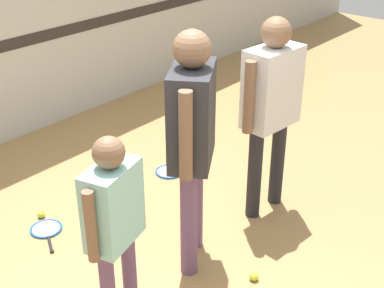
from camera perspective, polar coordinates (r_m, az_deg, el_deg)
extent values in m
plane|color=#A87F4C|center=(4.11, -3.06, -12.31)|extent=(16.00, 16.00, 0.00)
cylinder|color=#6B4C70|center=(3.76, -0.33, -8.47)|extent=(0.12, 0.12, 0.84)
cylinder|color=#6B4C70|center=(4.02, 0.30, -5.84)|extent=(0.12, 0.12, 0.84)
cube|color=#2D2D33|center=(3.52, 0.00, 3.04)|extent=(0.56, 0.49, 0.66)
sphere|color=brown|center=(3.36, 0.00, 10.13)|extent=(0.24, 0.24, 0.24)
cylinder|color=brown|center=(3.26, -0.67, 0.83)|extent=(0.09, 0.09, 0.59)
cylinder|color=brown|center=(3.78, 0.58, 4.70)|extent=(0.09, 0.09, 0.59)
cylinder|color=#6B4C70|center=(3.56, -6.71, -13.19)|extent=(0.09, 0.09, 0.64)
cube|color=#99D8D1|center=(3.13, -8.43, -6.48)|extent=(0.41, 0.30, 0.51)
sphere|color=brown|center=(2.96, -8.88, -0.90)|extent=(0.19, 0.19, 0.19)
cylinder|color=brown|center=(2.99, -10.73, -8.66)|extent=(0.07, 0.07, 0.45)
cylinder|color=brown|center=(3.29, -6.34, -4.69)|extent=(0.07, 0.07, 0.45)
cylinder|color=#232328|center=(4.61, 9.10, -1.83)|extent=(0.12, 0.12, 0.80)
cylinder|color=#232328|center=(4.40, 6.69, -3.19)|extent=(0.12, 0.12, 0.80)
cube|color=silver|center=(4.20, 8.55, 6.01)|extent=(0.49, 0.30, 0.63)
sphere|color=brown|center=(4.06, 8.97, 11.71)|extent=(0.23, 0.23, 0.23)
cylinder|color=brown|center=(4.41, 10.75, 6.78)|extent=(0.08, 0.08, 0.57)
cylinder|color=brown|center=(4.00, 6.10, 4.94)|extent=(0.08, 0.08, 0.57)
torus|color=blue|center=(4.56, -15.30, -8.70)|extent=(0.35, 0.35, 0.02)
cylinder|color=silver|center=(4.56, -15.30, -8.70)|extent=(0.22, 0.22, 0.01)
cylinder|color=black|center=(4.38, -14.91, -10.28)|extent=(0.11, 0.18, 0.02)
sphere|color=black|center=(4.31, -14.72, -11.03)|extent=(0.03, 0.03, 0.03)
torus|color=blue|center=(5.18, -2.44, -2.95)|extent=(0.38, 0.38, 0.02)
cylinder|color=silver|center=(5.18, -2.44, -2.95)|extent=(0.23, 0.23, 0.01)
cylinder|color=black|center=(5.16, 0.03, -3.06)|extent=(0.13, 0.17, 0.02)
sphere|color=black|center=(5.15, 1.12, -3.10)|extent=(0.03, 0.03, 0.03)
sphere|color=#CCE038|center=(3.95, 6.63, -13.83)|extent=(0.07, 0.07, 0.07)
sphere|color=#CCE038|center=(4.70, -15.80, -7.22)|extent=(0.07, 0.07, 0.07)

